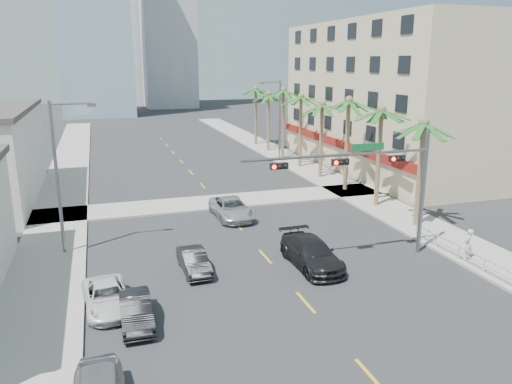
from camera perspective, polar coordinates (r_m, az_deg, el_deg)
ground at (r=21.21m, az=10.14°, el=-17.06°), size 260.00×260.00×0.00m
sidewalk_right at (r=42.83m, az=12.06°, el=-0.49°), size 4.00×120.00×0.15m
sidewalk_left at (r=37.60m, az=-21.77°, el=-3.38°), size 4.00×120.00×0.15m
sidewalk_cross at (r=40.34m, az=-4.40°, el=-1.15°), size 80.00×4.00×0.15m
building_right at (r=55.29m, az=16.50°, el=10.43°), size 15.25×28.00×15.00m
tower_far_center at (r=141.27m, az=-16.07°, el=18.23°), size 16.00×16.00×42.00m
traffic_signal_mast at (r=28.51m, az=13.55°, el=2.11°), size 11.12×0.54×7.20m
palm_tree_0 at (r=34.70m, az=18.62°, el=7.35°), size 4.80×4.80×7.80m
palm_tree_1 at (r=38.96m, az=14.16°, el=8.91°), size 4.80×4.80×8.16m
palm_tree_2 at (r=43.42m, az=10.57°, el=10.13°), size 4.80×4.80×8.52m
palm_tree_3 at (r=48.11m, az=7.60°, el=9.84°), size 4.80×4.80×7.80m
palm_tree_4 at (r=52.83m, az=5.19°, el=10.71°), size 4.80×4.80×8.16m
palm_tree_5 at (r=57.63m, az=3.16°, el=11.43°), size 4.80×4.80×8.52m
palm_tree_6 at (r=62.55m, az=1.44°, el=11.07°), size 4.80×4.80×7.80m
palm_tree_7 at (r=67.46m, az=-0.03°, el=11.64°), size 4.80×4.80×8.16m
streetlight_left at (r=30.49m, az=-21.47°, el=2.29°), size 2.55×0.25×9.00m
streetlight_right at (r=57.64m, az=2.56°, el=8.72°), size 2.55×0.25×9.00m
guardrail at (r=30.78m, az=22.21°, el=-6.19°), size 0.08×8.08×1.00m
car_parked_mid at (r=22.79m, az=-13.55°, el=-13.06°), size 1.32×3.79×1.25m
car_parked_far at (r=24.39m, az=-16.67°, el=-11.41°), size 2.36×4.46×1.19m
car_lane_left at (r=27.42m, az=-7.11°, el=-7.85°), size 1.41×3.74×1.22m
car_lane_center at (r=36.31m, az=-2.82°, el=-1.87°), size 2.51×5.24×1.44m
car_lane_right at (r=28.04m, az=6.33°, el=-6.94°), size 2.28×5.40×1.55m
pedestrian at (r=30.79m, az=23.08°, el=-5.52°), size 0.79×0.71×1.81m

